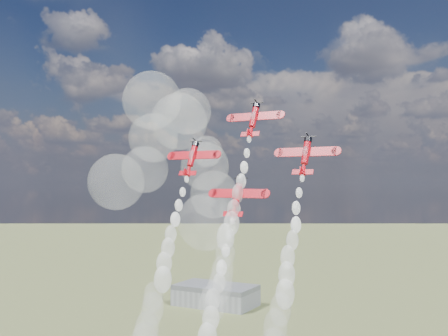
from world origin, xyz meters
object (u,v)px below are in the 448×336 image
plane_slot (237,196)px  hangar (216,295)px  plane_right (306,155)px  plane_lead (254,119)px  plane_left (192,158)px

plane_slot → hangar: bearing=120.5°
hangar → plane_slot: (107.69, -183.17, 68.25)m
hangar → plane_right: plane_right is taller
hangar → plane_slot: 223.17m
hangar → plane_lead: plane_lead is taller
plane_lead → plane_right: plane_lead is taller
plane_lead → plane_left: bearing=-163.1°
plane_lead → plane_left: (-15.23, -4.63, -9.60)m
plane_left → plane_right: same height
plane_right → plane_left: bearing=180.0°
plane_lead → plane_slot: size_ratio=1.00×
hangar → plane_right: (122.92, -178.54, 77.85)m
hangar → plane_slot: size_ratio=3.61×
plane_right → plane_lead: bearing=163.1°
plane_left → plane_right: (30.45, 0.00, 0.00)m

